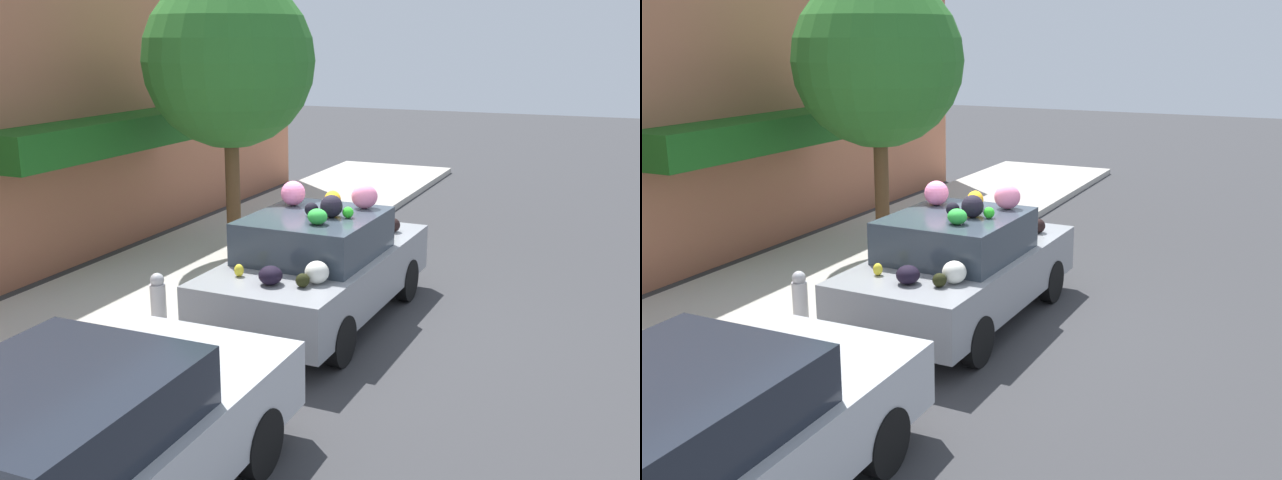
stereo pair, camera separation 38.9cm
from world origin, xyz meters
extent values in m
plane|color=#38383A|center=(0.00, 0.00, 0.00)|extent=(60.00, 60.00, 0.00)
cube|color=#B2ADA3|center=(0.00, 2.70, 0.07)|extent=(24.00, 3.20, 0.14)
cube|color=#B26B4C|center=(0.00, 4.95, 2.62)|extent=(18.00, 0.30, 5.25)
cube|color=#195919|center=(0.99, 4.35, 2.18)|extent=(4.46, 0.90, 0.55)
cylinder|color=brown|center=(1.86, 2.40, 1.27)|extent=(0.24, 0.24, 2.26)
sphere|color=#2D7228|center=(1.86, 2.40, 3.38)|extent=(2.78, 2.78, 2.78)
cylinder|color=#B2B2B7|center=(-1.32, 1.71, 0.42)|extent=(0.20, 0.20, 0.55)
sphere|color=#B2B2B7|center=(-1.32, 1.71, 0.75)|extent=(0.18, 0.18, 0.18)
cube|color=gray|center=(0.00, 0.01, 0.64)|extent=(4.06, 1.88, 0.66)
cube|color=#333D47|center=(-0.16, 0.02, 1.24)|extent=(1.84, 1.62, 0.54)
cylinder|color=black|center=(1.26, 0.81, 0.31)|extent=(0.62, 0.19, 0.62)
cylinder|color=black|center=(1.23, -0.84, 0.31)|extent=(0.62, 0.19, 0.62)
cylinder|color=black|center=(-1.23, 0.86, 0.31)|extent=(0.62, 0.19, 0.62)
cylinder|color=black|center=(-1.26, -0.79, 0.31)|extent=(0.62, 0.19, 0.62)
sphere|color=green|center=(-0.15, -0.44, 1.59)|extent=(0.15, 0.15, 0.14)
ellipsoid|color=orange|center=(1.71, -0.18, 1.10)|extent=(0.25, 0.39, 0.26)
ellipsoid|color=black|center=(-1.48, 0.00, 1.08)|extent=(0.40, 0.39, 0.22)
ellipsoid|color=pink|center=(0.45, -0.45, 1.68)|extent=(0.39, 0.43, 0.33)
sphere|color=black|center=(-0.20, -0.23, 1.66)|extent=(0.40, 0.40, 0.29)
sphere|color=black|center=(1.38, -0.56, 1.08)|extent=(0.27, 0.27, 0.21)
sphere|color=black|center=(-1.43, -0.39, 1.05)|extent=(0.20, 0.20, 0.16)
sphere|color=black|center=(-0.24, 0.03, 1.60)|extent=(0.25, 0.25, 0.18)
ellipsoid|color=yellow|center=(-1.37, 0.48, 1.05)|extent=(0.14, 0.14, 0.15)
sphere|color=white|center=(1.70, 0.41, 1.11)|extent=(0.36, 0.36, 0.27)
ellipsoid|color=green|center=(-0.62, -0.22, 1.61)|extent=(0.33, 0.34, 0.20)
ellipsoid|color=#FA9F25|center=(0.82, 0.07, 1.05)|extent=(0.35, 0.35, 0.16)
ellipsoid|color=white|center=(-1.23, -0.48, 1.10)|extent=(0.36, 0.36, 0.27)
sphere|color=pink|center=(0.25, 0.52, 1.68)|extent=(0.42, 0.42, 0.34)
ellipsoid|color=gold|center=(0.22, -0.08, 1.64)|extent=(0.34, 0.30, 0.26)
sphere|color=green|center=(0.84, -0.62, 1.06)|extent=(0.24, 0.24, 0.17)
cube|color=#B7BABF|center=(-5.03, -0.15, 0.64)|extent=(4.39, 1.87, 0.65)
cube|color=#1E232D|center=(-5.21, -0.15, 1.20)|extent=(1.98, 1.63, 0.48)
cylinder|color=black|center=(-3.68, 0.70, 0.32)|extent=(0.63, 0.18, 0.63)
cylinder|color=black|center=(-3.67, -0.99, 0.32)|extent=(0.63, 0.18, 0.63)
camera|label=1|loc=(-8.84, -3.79, 3.75)|focal=42.00mm
camera|label=2|loc=(-8.67, -4.14, 3.75)|focal=42.00mm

